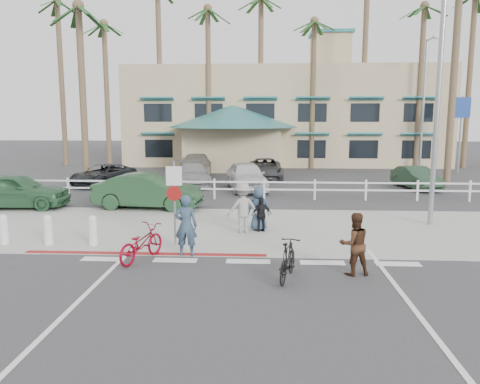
# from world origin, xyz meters

# --- Properties ---
(ground) EXTENTS (140.00, 140.00, 0.00)m
(ground) POSITION_xyz_m (0.00, 0.00, 0.00)
(ground) COLOR #333335
(bike_path) EXTENTS (12.00, 16.00, 0.01)m
(bike_path) POSITION_xyz_m (0.00, -2.00, 0.00)
(bike_path) COLOR #333335
(bike_path) RESTS_ON ground
(sidewalk_plaza) EXTENTS (22.00, 7.00, 0.01)m
(sidewalk_plaza) POSITION_xyz_m (0.00, 4.50, 0.01)
(sidewalk_plaza) COLOR gray
(sidewalk_plaza) RESTS_ON ground
(cross_street) EXTENTS (40.00, 5.00, 0.01)m
(cross_street) POSITION_xyz_m (0.00, 8.50, 0.00)
(cross_street) COLOR #333335
(cross_street) RESTS_ON ground
(parking_lot) EXTENTS (50.00, 16.00, 0.01)m
(parking_lot) POSITION_xyz_m (0.00, 18.00, 0.00)
(parking_lot) COLOR #333335
(parking_lot) RESTS_ON ground
(curb_red) EXTENTS (7.00, 0.25, 0.02)m
(curb_red) POSITION_xyz_m (-3.00, 1.20, 0.01)
(curb_red) COLOR maroon
(curb_red) RESTS_ON ground
(rail_fence) EXTENTS (29.40, 0.16, 1.00)m
(rail_fence) POSITION_xyz_m (0.50, 10.50, 0.50)
(rail_fence) COLOR silver
(rail_fence) RESTS_ON ground
(building) EXTENTS (28.00, 16.00, 11.30)m
(building) POSITION_xyz_m (2.00, 31.00, 5.65)
(building) COLOR tan
(building) RESTS_ON ground
(sign_post) EXTENTS (0.50, 0.10, 2.90)m
(sign_post) POSITION_xyz_m (-2.30, 2.20, 1.45)
(sign_post) COLOR gray
(sign_post) RESTS_ON ground
(bollard_0) EXTENTS (0.26, 0.26, 0.95)m
(bollard_0) POSITION_xyz_m (-4.80, 2.00, 0.47)
(bollard_0) COLOR silver
(bollard_0) RESTS_ON ground
(bollard_1) EXTENTS (0.26, 0.26, 0.95)m
(bollard_1) POSITION_xyz_m (-6.20, 2.00, 0.47)
(bollard_1) COLOR silver
(bollard_1) RESTS_ON ground
(bollard_2) EXTENTS (0.26, 0.26, 0.95)m
(bollard_2) POSITION_xyz_m (-7.60, 2.00, 0.47)
(bollard_2) COLOR silver
(bollard_2) RESTS_ON ground
(streetlight_0) EXTENTS (0.60, 2.00, 9.00)m
(streetlight_0) POSITION_xyz_m (6.50, 5.50, 4.50)
(streetlight_0) COLOR gray
(streetlight_0) RESTS_ON ground
(streetlight_1) EXTENTS (0.60, 2.00, 9.50)m
(streetlight_1) POSITION_xyz_m (12.00, 24.00, 4.75)
(streetlight_1) COLOR gray
(streetlight_1) RESTS_ON ground
(info_sign) EXTENTS (1.20, 0.16, 5.60)m
(info_sign) POSITION_xyz_m (14.00, 22.00, 2.80)
(info_sign) COLOR navy
(info_sign) RESTS_ON ground
(palm_0) EXTENTS (4.00, 4.00, 15.00)m
(palm_0) POSITION_xyz_m (-16.00, 26.00, 7.50)
(palm_0) COLOR #194219
(palm_0) RESTS_ON ground
(palm_1) EXTENTS (4.00, 4.00, 13.00)m
(palm_1) POSITION_xyz_m (-12.00, 25.00, 6.50)
(palm_1) COLOR #194219
(palm_1) RESTS_ON ground
(palm_2) EXTENTS (4.00, 4.00, 16.00)m
(palm_2) POSITION_xyz_m (-8.00, 26.00, 8.00)
(palm_2) COLOR #194219
(palm_2) RESTS_ON ground
(palm_3) EXTENTS (4.00, 4.00, 14.00)m
(palm_3) POSITION_xyz_m (-4.00, 25.00, 7.00)
(palm_3) COLOR #194219
(palm_3) RESTS_ON ground
(palm_4) EXTENTS (4.00, 4.00, 15.00)m
(palm_4) POSITION_xyz_m (0.00, 26.00, 7.50)
(palm_4) COLOR #194219
(palm_4) RESTS_ON ground
(palm_5) EXTENTS (4.00, 4.00, 13.00)m
(palm_5) POSITION_xyz_m (4.00, 25.00, 6.50)
(palm_5) COLOR #194219
(palm_5) RESTS_ON ground
(palm_6) EXTENTS (4.00, 4.00, 17.00)m
(palm_6) POSITION_xyz_m (8.00, 26.00, 8.50)
(palm_6) COLOR #194219
(palm_6) RESTS_ON ground
(palm_7) EXTENTS (4.00, 4.00, 14.00)m
(palm_7) POSITION_xyz_m (12.00, 25.00, 7.00)
(palm_7) COLOR #194219
(palm_7) RESTS_ON ground
(palm_8) EXTENTS (4.00, 4.00, 15.00)m
(palm_8) POSITION_xyz_m (16.00, 26.00, 7.50)
(palm_8) COLOR #194219
(palm_8) RESTS_ON ground
(palm_10) EXTENTS (4.00, 4.00, 12.00)m
(palm_10) POSITION_xyz_m (-10.00, 15.00, 6.00)
(palm_10) COLOR #194219
(palm_10) RESTS_ON ground
(palm_11) EXTENTS (4.00, 4.00, 14.00)m
(palm_11) POSITION_xyz_m (11.00, 16.00, 7.00)
(palm_11) COLOR #194219
(palm_11) RESTS_ON ground
(bike_red) EXTENTS (1.28, 1.97, 0.98)m
(bike_red) POSITION_xyz_m (-2.92, 0.58, 0.49)
(bike_red) COLOR maroon
(bike_red) RESTS_ON ground
(rider_red) EXTENTS (0.65, 0.43, 1.76)m
(rider_red) POSITION_xyz_m (-1.77, 1.10, 0.88)
(rider_red) COLOR #2D4358
(rider_red) RESTS_ON ground
(bike_black) EXTENTS (0.85, 1.69, 0.98)m
(bike_black) POSITION_xyz_m (1.00, -0.73, 0.49)
(bike_black) COLOR black
(bike_black) RESTS_ON ground
(rider_black) EXTENTS (0.87, 0.74, 1.58)m
(rider_black) POSITION_xyz_m (2.66, -0.29, 0.79)
(rider_black) COLOR #3C2415
(rider_black) RESTS_ON ground
(pedestrian_a) EXTENTS (1.28, 1.01, 1.73)m
(pedestrian_a) POSITION_xyz_m (-0.31, 3.88, 0.87)
(pedestrian_a) COLOR gray
(pedestrian_a) RESTS_ON ground
(pedestrian_child) EXTENTS (0.76, 0.46, 1.21)m
(pedestrian_child) POSITION_xyz_m (0.33, 4.06, 0.60)
(pedestrian_child) COLOR black
(pedestrian_child) RESTS_ON ground
(pedestrian_b) EXTENTS (0.81, 0.57, 1.55)m
(pedestrian_b) POSITION_xyz_m (0.23, 4.27, 0.78)
(pedestrian_b) COLOR #2F455D
(pedestrian_b) RESTS_ON ground
(car_white_sedan) EXTENTS (4.73, 2.01, 1.52)m
(car_white_sedan) POSITION_xyz_m (-4.62, 8.04, 0.76)
(car_white_sedan) COLOR #1E3F23
(car_white_sedan) RESTS_ON ground
(car_red_compact) EXTENTS (4.65, 2.11, 1.55)m
(car_red_compact) POSITION_xyz_m (-10.38, 7.78, 0.77)
(car_red_compact) COLOR #2D5D3A
(car_red_compact) RESTS_ON ground
(lot_car_0) EXTENTS (3.33, 4.82, 1.22)m
(lot_car_0) POSITION_xyz_m (-8.97, 14.87, 0.61)
(lot_car_0) COLOR black
(lot_car_0) RESTS_ON ground
(lot_car_1) EXTENTS (2.90, 4.94, 1.34)m
(lot_car_1) POSITION_xyz_m (-3.81, 15.11, 0.67)
(lot_car_1) COLOR gray
(lot_car_1) RESTS_ON ground
(lot_car_2) EXTENTS (2.76, 4.84, 1.55)m
(lot_car_2) POSITION_xyz_m (-0.59, 13.48, 0.78)
(lot_car_2) COLOR silver
(lot_car_2) RESTS_ON ground
(lot_car_3) EXTENTS (1.97, 3.90, 1.23)m
(lot_car_3) POSITION_xyz_m (8.76, 14.50, 0.61)
(lot_car_3) COLOR #213B27
(lot_car_3) RESTS_ON ground
(lot_car_4) EXTENTS (2.48, 5.17, 1.45)m
(lot_car_4) POSITION_xyz_m (-4.27, 19.77, 0.73)
(lot_car_4) COLOR gray
(lot_car_4) RESTS_ON ground
(lot_car_5) EXTENTS (2.31, 4.77, 1.31)m
(lot_car_5) POSITION_xyz_m (0.42, 18.32, 0.65)
(lot_car_5) COLOR #333337
(lot_car_5) RESTS_ON ground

